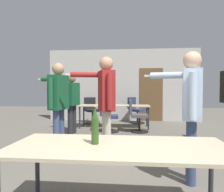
{
  "coord_description": "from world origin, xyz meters",
  "views": [
    {
      "loc": [
        0.3,
        -1.5,
        1.25
      ],
      "look_at": [
        -0.08,
        2.66,
        1.1
      ],
      "focal_mm": 32.0,
      "sensor_mm": 36.0,
      "label": 1
    }
  ],
  "objects_px": {
    "person_far_watching": "(190,103)",
    "office_chair_near_pushed": "(136,111)",
    "person_right_polo": "(106,97)",
    "office_chair_far_left": "(92,111)",
    "person_center_tall": "(58,98)",
    "person_left_plaid": "(71,99)",
    "office_chair_far_right": "(107,118)",
    "office_chair_mid_tucked": "(137,117)",
    "beer_bottle": "(95,126)"
  },
  "relations": [
    {
      "from": "person_center_tall",
      "to": "person_left_plaid",
      "type": "xyz_separation_m",
      "value": [
        -0.22,
        1.62,
        -0.09
      ]
    },
    {
      "from": "person_left_plaid",
      "to": "beer_bottle",
      "type": "bearing_deg",
      "value": -147.89
    },
    {
      "from": "office_chair_near_pushed",
      "to": "person_center_tall",
      "type": "bearing_deg",
      "value": 13.79
    },
    {
      "from": "person_far_watching",
      "to": "office_chair_near_pushed",
      "type": "distance_m",
      "value": 4.68
    },
    {
      "from": "office_chair_far_left",
      "to": "beer_bottle",
      "type": "xyz_separation_m",
      "value": [
        1.07,
        -5.29,
        0.46
      ]
    },
    {
      "from": "office_chair_far_left",
      "to": "person_left_plaid",
      "type": "bearing_deg",
      "value": 50.44
    },
    {
      "from": "office_chair_far_right",
      "to": "office_chair_mid_tucked",
      "type": "distance_m",
      "value": 0.86
    },
    {
      "from": "person_left_plaid",
      "to": "office_chair_far_left",
      "type": "relative_size",
      "value": 1.76
    },
    {
      "from": "office_chair_far_right",
      "to": "beer_bottle",
      "type": "bearing_deg",
      "value": -2.11
    },
    {
      "from": "person_center_tall",
      "to": "office_chair_far_left",
      "type": "relative_size",
      "value": 1.88
    },
    {
      "from": "person_left_plaid",
      "to": "office_chair_near_pushed",
      "type": "distance_m",
      "value": 2.71
    },
    {
      "from": "beer_bottle",
      "to": "office_chair_far_left",
      "type": "bearing_deg",
      "value": 101.42
    },
    {
      "from": "office_chair_far_left",
      "to": "person_right_polo",
      "type": "bearing_deg",
      "value": 72.21
    },
    {
      "from": "office_chair_far_left",
      "to": "office_chair_near_pushed",
      "type": "distance_m",
      "value": 1.61
    },
    {
      "from": "person_left_plaid",
      "to": "person_far_watching",
      "type": "height_order",
      "value": "person_far_watching"
    },
    {
      "from": "office_chair_far_left",
      "to": "office_chair_mid_tucked",
      "type": "xyz_separation_m",
      "value": [
        1.59,
        -1.37,
        -0.0
      ]
    },
    {
      "from": "office_chair_near_pushed",
      "to": "person_far_watching",
      "type": "bearing_deg",
      "value": 45.58
    },
    {
      "from": "person_center_tall",
      "to": "office_chair_far_right",
      "type": "bearing_deg",
      "value": -7.51
    },
    {
      "from": "person_far_watching",
      "to": "beer_bottle",
      "type": "xyz_separation_m",
      "value": [
        -1.13,
        -0.85,
        -0.17
      ]
    },
    {
      "from": "person_left_plaid",
      "to": "office_chair_far_left",
      "type": "distance_m",
      "value": 1.86
    },
    {
      "from": "office_chair_far_left",
      "to": "office_chair_near_pushed",
      "type": "relative_size",
      "value": 0.99
    },
    {
      "from": "person_left_plaid",
      "to": "office_chair_far_right",
      "type": "height_order",
      "value": "person_left_plaid"
    },
    {
      "from": "office_chair_far_left",
      "to": "office_chair_mid_tucked",
      "type": "relative_size",
      "value": 1.0
    },
    {
      "from": "office_chair_far_left",
      "to": "office_chair_near_pushed",
      "type": "bearing_deg",
      "value": 153.18
    },
    {
      "from": "person_far_watching",
      "to": "office_chair_far_left",
      "type": "bearing_deg",
      "value": 39.52
    },
    {
      "from": "person_center_tall",
      "to": "office_chair_far_right",
      "type": "distance_m",
      "value": 2.19
    },
    {
      "from": "person_far_watching",
      "to": "person_center_tall",
      "type": "bearing_deg",
      "value": 77.64
    },
    {
      "from": "person_far_watching",
      "to": "office_chair_near_pushed",
      "type": "bearing_deg",
      "value": 20.51
    },
    {
      "from": "person_right_polo",
      "to": "office_chair_mid_tucked",
      "type": "relative_size",
      "value": 1.94
    },
    {
      "from": "person_center_tall",
      "to": "beer_bottle",
      "type": "distance_m",
      "value": 2.19
    },
    {
      "from": "person_right_polo",
      "to": "office_chair_far_left",
      "type": "xyz_separation_m",
      "value": [
        -0.98,
        3.74,
        -0.67
      ]
    },
    {
      "from": "person_center_tall",
      "to": "office_chair_far_left",
      "type": "distance_m",
      "value": 3.44
    },
    {
      "from": "office_chair_far_left",
      "to": "beer_bottle",
      "type": "relative_size",
      "value": 2.56
    },
    {
      "from": "office_chair_far_right",
      "to": "office_chair_near_pushed",
      "type": "bearing_deg",
      "value": 144.5
    },
    {
      "from": "person_center_tall",
      "to": "person_left_plaid",
      "type": "bearing_deg",
      "value": 21.0
    },
    {
      "from": "person_right_polo",
      "to": "person_far_watching",
      "type": "height_order",
      "value": "person_right_polo"
    },
    {
      "from": "beer_bottle",
      "to": "person_left_plaid",
      "type": "bearing_deg",
      "value": 110.12
    },
    {
      "from": "person_left_plaid",
      "to": "person_far_watching",
      "type": "bearing_deg",
      "value": -125.83
    },
    {
      "from": "office_chair_mid_tucked",
      "to": "person_far_watching",
      "type": "bearing_deg",
      "value": 8.61
    },
    {
      "from": "person_right_polo",
      "to": "person_left_plaid",
      "type": "bearing_deg",
      "value": 11.59
    },
    {
      "from": "office_chair_far_right",
      "to": "office_chair_mid_tucked",
      "type": "relative_size",
      "value": 0.97
    },
    {
      "from": "office_chair_near_pushed",
      "to": "person_left_plaid",
      "type": "bearing_deg",
      "value": -5.28
    },
    {
      "from": "office_chair_far_right",
      "to": "office_chair_far_left",
      "type": "xyz_separation_m",
      "value": [
        -0.74,
        1.43,
        0.02
      ]
    },
    {
      "from": "office_chair_far_right",
      "to": "office_chair_mid_tucked",
      "type": "bearing_deg",
      "value": 87.19
    },
    {
      "from": "person_left_plaid",
      "to": "beer_bottle",
      "type": "relative_size",
      "value": 4.5
    },
    {
      "from": "person_center_tall",
      "to": "office_chair_far_right",
      "type": "relative_size",
      "value": 1.94
    },
    {
      "from": "person_center_tall",
      "to": "person_far_watching",
      "type": "distance_m",
      "value": 2.44
    },
    {
      "from": "person_far_watching",
      "to": "office_chair_mid_tucked",
      "type": "relative_size",
      "value": 1.87
    },
    {
      "from": "person_center_tall",
      "to": "office_chair_mid_tucked",
      "type": "height_order",
      "value": "person_center_tall"
    },
    {
      "from": "office_chair_near_pushed",
      "to": "person_right_polo",
      "type": "bearing_deg",
      "value": 29.07
    }
  ]
}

